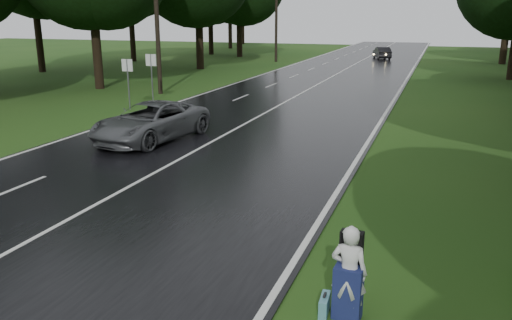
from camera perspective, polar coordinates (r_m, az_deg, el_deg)
The scene contains 16 objects.
ground at distance 13.07m, azimuth -21.74°, elevation -7.28°, with size 160.00×160.00×0.00m, color #274A16.
road at distance 30.43m, azimuth 3.63°, elevation 6.58°, with size 12.00×140.00×0.04m, color black.
lane_center at distance 30.43m, azimuth 3.63°, elevation 6.63°, with size 0.12×140.00×0.01m, color silver.
grey_car at distance 20.89m, azimuth -11.56°, elevation 4.18°, with size 2.47×5.36×1.49m, color #525457.
far_car at distance 61.24m, azimuth 13.74°, elevation 11.44°, with size 1.40×4.01×1.32m, color black.
hitchhiker at distance 8.75m, azimuth 10.23°, elevation -12.48°, with size 0.63×0.57×1.65m.
suitcase at distance 9.05m, azimuth 7.57°, elevation -15.66°, with size 0.14×0.47×0.34m, color teal.
utility_pole_mid at distance 33.73m, azimuth -10.50°, elevation 7.22°, with size 1.80×0.28×10.72m, color black, non-canonical shape.
utility_pole_far at distance 56.15m, azimuth 2.21°, elevation 10.80°, with size 1.80×0.28×10.97m, color black, non-canonical shape.
road_sign_a at distance 28.43m, azimuth -13.75°, elevation 5.47°, with size 0.63×0.10×2.64m, color white, non-canonical shape.
road_sign_b at distance 30.42m, azimuth -11.30°, elevation 6.27°, with size 0.66×0.10×2.73m, color white, non-canonical shape.
tree_left_d at distance 37.09m, azimuth -16.87°, elevation 7.57°, with size 9.41×9.41×14.71m, color black, non-canonical shape.
tree_left_e at distance 48.98m, azimuth -6.17°, elevation 9.99°, with size 9.51×9.51×14.87m, color black, non-canonical shape.
tree_left_f at distance 62.98m, azimuth -1.82°, elevation 11.34°, with size 9.07×9.07×14.17m, color black, non-canonical shape.
tree_right_e at distance 45.09m, azimuth 26.24°, elevation 7.98°, with size 7.86×7.86×12.29m, color black, non-canonical shape.
tree_right_f at distance 59.27m, azimuth 25.54°, elevation 9.56°, with size 9.22×9.22×14.41m, color black, non-canonical shape.
Camera 1 is at (8.26, -8.88, 4.87)m, focal length 36.18 mm.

